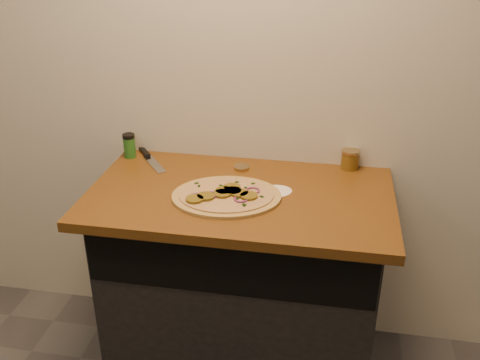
% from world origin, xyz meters
% --- Properties ---
extents(cabinet, '(1.10, 0.60, 0.86)m').
position_xyz_m(cabinet, '(0.00, 1.45, 0.43)').
color(cabinet, black).
rests_on(cabinet, ground).
extents(countertop, '(1.20, 0.70, 0.04)m').
position_xyz_m(countertop, '(0.00, 1.42, 0.88)').
color(countertop, brown).
rests_on(countertop, cabinet).
extents(pizza, '(0.48, 0.48, 0.03)m').
position_xyz_m(pizza, '(-0.04, 1.36, 0.91)').
color(pizza, tan).
rests_on(pizza, countertop).
extents(chefs_knife, '(0.20, 0.25, 0.02)m').
position_xyz_m(chefs_knife, '(-0.46, 1.67, 0.91)').
color(chefs_knife, '#B7BAC1').
rests_on(chefs_knife, countertop).
extents(mason_jar_lid, '(0.09, 0.09, 0.01)m').
position_xyz_m(mason_jar_lid, '(-0.03, 1.63, 0.91)').
color(mason_jar_lid, tan).
rests_on(mason_jar_lid, countertop).
extents(salsa_jar, '(0.08, 0.08, 0.09)m').
position_xyz_m(salsa_jar, '(0.43, 1.72, 0.94)').
color(salsa_jar, '#9E2A0F').
rests_on(salsa_jar, countertop).
extents(spice_shaker, '(0.05, 0.05, 0.11)m').
position_xyz_m(spice_shaker, '(-0.55, 1.67, 0.96)').
color(spice_shaker, '#26641F').
rests_on(spice_shaker, countertop).
extents(flour_spill, '(0.21, 0.21, 0.00)m').
position_xyz_m(flour_spill, '(0.12, 1.44, 0.90)').
color(flour_spill, silver).
rests_on(flour_spill, countertop).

